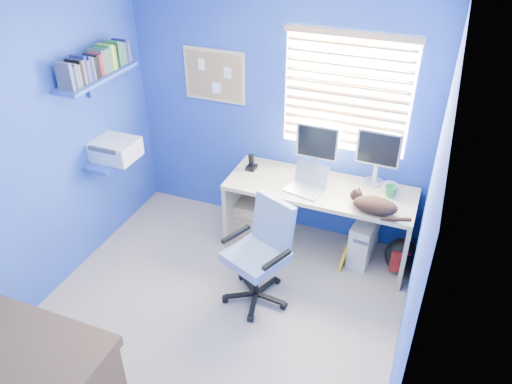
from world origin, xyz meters
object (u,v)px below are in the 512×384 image
at_px(laptop, 305,180).
at_px(cat, 375,206).
at_px(tower_pc, 364,240).
at_px(office_chair, 260,265).
at_px(desk, 318,219).

distance_m(laptop, cat, 0.67).
relative_size(tower_pc, office_chair, 0.47).
distance_m(laptop, office_chair, 0.88).
distance_m(desk, office_chair, 0.87).
bearing_deg(office_chair, desk, 70.51).
xyz_separation_m(laptop, cat, (0.66, -0.11, -0.04)).
bearing_deg(laptop, office_chair, -90.71).
height_order(desk, cat, cat).
bearing_deg(tower_pc, desk, -170.17).
bearing_deg(cat, office_chair, -119.71).
bearing_deg(cat, tower_pc, 132.51).
relative_size(desk, tower_pc, 3.91).
relative_size(laptop, tower_pc, 0.73).
relative_size(laptop, office_chair, 0.35).
xyz_separation_m(desk, cat, (0.54, -0.22, 0.44)).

